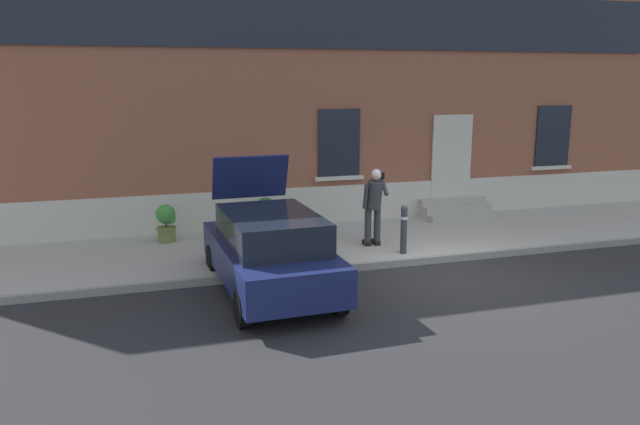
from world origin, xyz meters
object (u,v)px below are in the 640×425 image
person_on_phone (374,202)px  planter_charcoal (266,214)px  planter_olive (166,222)px  bollard_near_person (404,227)px  hatchback_car_navy (270,250)px

person_on_phone → planter_charcoal: size_ratio=2.02×
planter_olive → bollard_near_person: bearing=-27.6°
planter_charcoal → person_on_phone: bearing=-43.9°
person_on_phone → planter_olive: person_on_phone is taller
hatchback_car_navy → planter_charcoal: (0.77, 3.86, -0.19)m
bollard_near_person → planter_olive: 5.35m
hatchback_car_navy → bollard_near_person: bearing=20.8°
person_on_phone → planter_charcoal: 2.83m
hatchback_car_navy → planter_olive: 4.01m
bollard_near_person → planter_charcoal: 3.58m
hatchback_car_navy → person_on_phone: bearing=34.9°
hatchback_car_navy → planter_olive: size_ratio=4.78×
person_on_phone → planter_charcoal: person_on_phone is taller
bollard_near_person → planter_olive: bearing=152.4°
person_on_phone → planter_charcoal: bearing=137.2°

